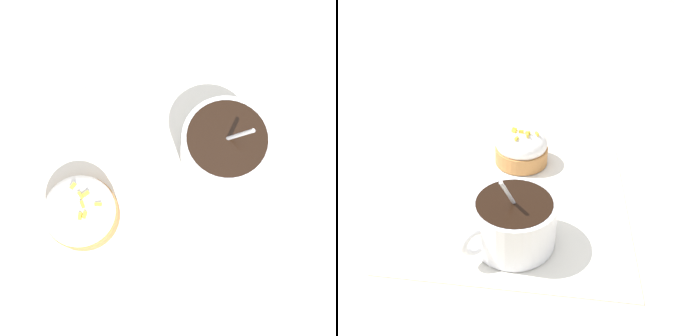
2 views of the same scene
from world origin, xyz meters
TOP-DOWN VIEW (x-y plane):
  - ground_plane at (0.00, 0.00)m, footprint 3.00×3.00m
  - paper_napkin at (0.00, 0.00)m, footprint 0.33×0.31m
  - coffee_cup at (0.08, 0.01)m, footprint 0.10×0.10m
  - frosted_pastry at (-0.08, -0.01)m, footprint 0.08×0.08m

SIDE VIEW (x-z plane):
  - ground_plane at x=0.00m, z-range 0.00..0.00m
  - paper_napkin at x=0.00m, z-range 0.00..0.00m
  - frosted_pastry at x=-0.08m, z-range 0.00..0.06m
  - coffee_cup at x=0.08m, z-range -0.01..0.08m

